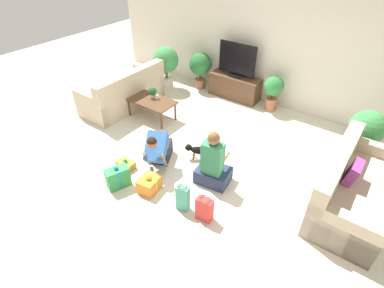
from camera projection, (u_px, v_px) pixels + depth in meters
The scene contains 21 objects.
ground_plane at pixel (199, 156), 5.35m from camera, with size 16.00×16.00×0.00m, color beige.
wall_back at pixel (272, 45), 6.29m from camera, with size 8.40×0.06×2.60m.
sofa_left at pixel (124, 93), 6.65m from camera, with size 0.87×1.89×0.87m.
sofa_right at pixel (352, 190), 4.23m from camera, with size 0.87×1.89×0.87m.
coffee_table at pixel (151, 102), 6.21m from camera, with size 1.03×0.57×0.41m.
tv_console at pixel (235, 87), 7.03m from camera, with size 1.21×0.40×0.53m.
tv at pixel (237, 62), 6.67m from camera, with size 0.90×0.20×0.76m.
potted_plant_corner_right at pixel (367, 130), 4.98m from camera, with size 0.59×0.59×0.92m.
potted_plant_back_right at pixel (273, 89), 6.41m from camera, with size 0.42×0.42×0.78m.
potted_plant_corner_left at pixel (166, 62), 7.22m from camera, with size 0.62×0.62×1.03m.
potted_plant_back_left at pixel (200, 66), 7.27m from camera, with size 0.54×0.54×0.88m.
person_kneeling at pixel (158, 149), 4.99m from camera, with size 0.61×0.82×0.76m.
person_sitting at pixel (213, 165), 4.61m from camera, with size 0.57×0.53×0.98m.
dog at pixel (197, 150), 5.18m from camera, with size 0.47×0.27×0.29m.
gift_box_a at pixel (126, 165), 5.06m from camera, with size 0.30×0.20×0.18m.
gift_box_b at pixel (118, 177), 4.65m from camera, with size 0.31×0.40×0.40m.
gift_box_c at pixel (149, 184), 4.60m from camera, with size 0.31×0.36×0.30m.
gift_bag_a at pixel (183, 198), 4.24m from camera, with size 0.20×0.14×0.44m.
gift_bag_b at pixel (204, 209), 4.11m from camera, with size 0.24×0.16×0.39m.
mug at pixel (157, 97), 6.20m from camera, with size 0.12×0.08×0.09m.
tabletop_plant at pixel (152, 92), 6.21m from camera, with size 0.17×0.17×0.22m.
Camera 1 is at (2.37, -3.45, 3.34)m, focal length 28.00 mm.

